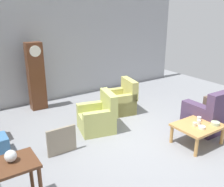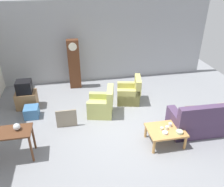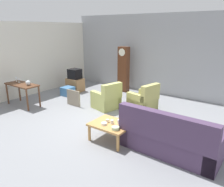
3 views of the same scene
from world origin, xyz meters
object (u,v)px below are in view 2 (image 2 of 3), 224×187
(coffee_table_wood, at_px, (166,131))
(cup_white_porcelain, at_px, (167,128))
(tv_stand_cabinet, at_px, (27,100))
(storage_box_blue, at_px, (32,112))
(bowl_shallow_green, at_px, (179,132))
(cup_cream_tall, at_px, (162,129))
(framed_picture_leaning, at_px, (67,119))
(armchair_olive_near, at_px, (102,106))
(console_table_dark, at_px, (4,136))
(tv_crt, at_px, (24,87))
(armchair_olive_far, at_px, (130,94))
(cup_blue_rimmed, at_px, (170,125))
(bowl_white_stacked, at_px, (165,133))
(grandfather_clock, at_px, (74,64))
(glass_dome_cloche, at_px, (17,127))
(couch_floral, at_px, (207,121))

(coffee_table_wood, xyz_separation_m, cup_white_porcelain, (0.02, 0.00, 0.11))
(tv_stand_cabinet, distance_m, cup_white_porcelain, 4.68)
(storage_box_blue, xyz_separation_m, bowl_shallow_green, (3.92, -2.18, 0.30))
(storage_box_blue, height_order, cup_cream_tall, cup_cream_tall)
(framed_picture_leaning, xyz_separation_m, cup_white_porcelain, (2.58, -1.23, 0.21))
(armchair_olive_near, xyz_separation_m, console_table_dark, (-2.56, -1.51, 0.36))
(tv_crt, bearing_deg, armchair_olive_far, -4.92)
(cup_blue_rimmed, distance_m, bowl_white_stacked, 0.37)
(tv_stand_cabinet, relative_size, bowl_shallow_green, 3.74)
(armchair_olive_far, relative_size, grandfather_clock, 0.49)
(cup_blue_rimmed, distance_m, bowl_shallow_green, 0.34)
(console_table_dark, relative_size, framed_picture_leaning, 2.17)
(tv_stand_cabinet, relative_size, cup_white_porcelain, 7.35)
(bowl_shallow_green, bearing_deg, cup_white_porcelain, 139.22)
(framed_picture_leaning, relative_size, bowl_white_stacked, 4.23)
(coffee_table_wood, distance_m, glass_dome_cloche, 3.72)
(bowl_white_stacked, bearing_deg, armchair_olive_near, 125.76)
(tv_crt, xyz_separation_m, framed_picture_leaning, (1.30, -1.38, -0.48))
(console_table_dark, bearing_deg, bowl_white_stacked, -5.31)
(console_table_dark, distance_m, tv_crt, 2.42)
(armchair_olive_far, distance_m, bowl_white_stacked, 2.49)
(armchair_olive_far, bearing_deg, couch_floral, -50.20)
(armchair_olive_near, bearing_deg, coffee_table_wood, -49.88)
(tv_crt, distance_m, cup_blue_rimmed, 4.74)
(storage_box_blue, bearing_deg, grandfather_clock, 51.84)
(armchair_olive_near, xyz_separation_m, armchair_olive_far, (1.08, 0.60, 0.00))
(tv_stand_cabinet, xyz_separation_m, storage_box_blue, (0.21, -0.65, -0.10))
(armchair_olive_near, relative_size, glass_dome_cloche, 5.66)
(glass_dome_cloche, xyz_separation_m, cup_white_porcelain, (3.70, -0.24, -0.38))
(coffee_table_wood, distance_m, tv_stand_cabinet, 4.66)
(armchair_olive_far, bearing_deg, cup_white_porcelain, -80.62)
(armchair_olive_near, distance_m, cup_white_porcelain, 2.25)
(framed_picture_leaning, xyz_separation_m, cup_blue_rimmed, (2.72, -1.13, 0.21))
(console_table_dark, distance_m, framed_picture_leaning, 1.81)
(armchair_olive_near, xyz_separation_m, framed_picture_leaning, (-1.12, -0.48, -0.03))
(grandfather_clock, distance_m, bowl_shallow_green, 4.76)
(console_table_dark, distance_m, cup_white_porcelain, 4.03)
(couch_floral, xyz_separation_m, cup_cream_tall, (-1.47, -0.24, 0.13))
(tv_stand_cabinet, xyz_separation_m, glass_dome_cloche, (0.18, -2.37, 0.59))
(glass_dome_cloche, bearing_deg, cup_blue_rimmed, -2.07)
(grandfather_clock, bearing_deg, tv_stand_cabinet, -143.94)
(armchair_olive_near, distance_m, console_table_dark, 2.99)
(framed_picture_leaning, bearing_deg, coffee_table_wood, -25.72)
(grandfather_clock, relative_size, bowl_shallow_green, 10.46)
(bowl_shallow_green, bearing_deg, coffee_table_wood, 141.94)
(tv_stand_cabinet, distance_m, cup_cream_tall, 4.57)
(grandfather_clock, bearing_deg, glass_dome_cloche, -112.69)
(armchair_olive_near, height_order, framed_picture_leaning, armchair_olive_near)
(coffee_table_wood, relative_size, bowl_shallow_green, 5.27)
(console_table_dark, xyz_separation_m, tv_crt, (0.14, 2.41, 0.09))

